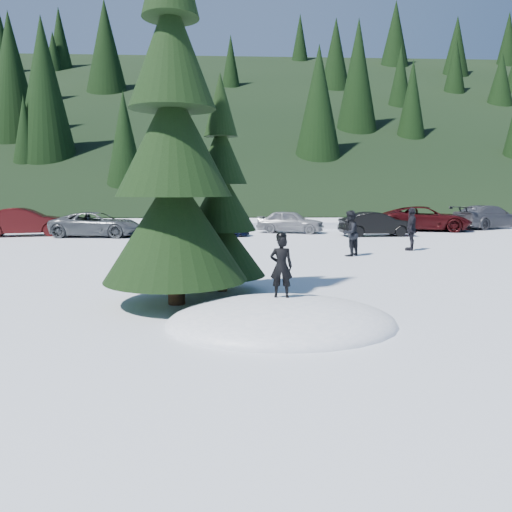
{
  "coord_description": "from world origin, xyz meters",
  "views": [
    {
      "loc": [
        -0.96,
        -9.31,
        2.6
      ],
      "look_at": [
        -0.41,
        1.67,
        1.1
      ],
      "focal_mm": 35.0,
      "sensor_mm": 36.0,
      "label": 1
    }
  ],
  "objects_px": {
    "car_1": "(25,222)",
    "spruce_tall": "(174,155)",
    "adult_1": "(411,229)",
    "car_3": "(210,225)",
    "car_6": "(425,219)",
    "car_2": "(97,224)",
    "car_5": "(376,224)",
    "car_7": "(488,217)",
    "car_4": "(291,222)",
    "spruce_short": "(221,208)",
    "child_skier": "(281,267)",
    "adult_0": "(350,233)"
  },
  "relations": [
    {
      "from": "car_1",
      "to": "spruce_tall",
      "type": "bearing_deg",
      "value": -162.46
    },
    {
      "from": "adult_1",
      "to": "car_3",
      "type": "height_order",
      "value": "adult_1"
    },
    {
      "from": "car_6",
      "to": "car_2",
      "type": "bearing_deg",
      "value": 113.74
    },
    {
      "from": "car_5",
      "to": "car_6",
      "type": "relative_size",
      "value": 0.74
    },
    {
      "from": "car_2",
      "to": "car_7",
      "type": "relative_size",
      "value": 0.92
    },
    {
      "from": "adult_1",
      "to": "car_4",
      "type": "bearing_deg",
      "value": -128.35
    },
    {
      "from": "spruce_short",
      "to": "child_skier",
      "type": "xyz_separation_m",
      "value": [
        1.21,
        -2.96,
        -1.02
      ]
    },
    {
      "from": "adult_0",
      "to": "car_2",
      "type": "height_order",
      "value": "adult_0"
    },
    {
      "from": "car_7",
      "to": "car_2",
      "type": "bearing_deg",
      "value": 75.5
    },
    {
      "from": "child_skier",
      "to": "car_6",
      "type": "distance_m",
      "value": 23.26
    },
    {
      "from": "spruce_short",
      "to": "car_7",
      "type": "height_order",
      "value": "spruce_short"
    },
    {
      "from": "car_6",
      "to": "car_7",
      "type": "bearing_deg",
      "value": -57.26
    },
    {
      "from": "adult_1",
      "to": "car_4",
      "type": "relative_size",
      "value": 0.46
    },
    {
      "from": "car_5",
      "to": "spruce_tall",
      "type": "bearing_deg",
      "value": 145.92
    },
    {
      "from": "spruce_short",
      "to": "child_skier",
      "type": "height_order",
      "value": "spruce_short"
    },
    {
      "from": "spruce_tall",
      "to": "car_7",
      "type": "height_order",
      "value": "spruce_tall"
    },
    {
      "from": "car_3",
      "to": "car_6",
      "type": "distance_m",
      "value": 13.35
    },
    {
      "from": "car_5",
      "to": "car_3",
      "type": "bearing_deg",
      "value": 83.36
    },
    {
      "from": "car_2",
      "to": "car_7",
      "type": "xyz_separation_m",
      "value": [
        23.89,
        4.32,
        0.09
      ]
    },
    {
      "from": "car_7",
      "to": "car_5",
      "type": "bearing_deg",
      "value": 93.73
    },
    {
      "from": "car_1",
      "to": "car_4",
      "type": "height_order",
      "value": "car_1"
    },
    {
      "from": "car_6",
      "to": "car_7",
      "type": "relative_size",
      "value": 1.03
    },
    {
      "from": "car_3",
      "to": "car_5",
      "type": "relative_size",
      "value": 1.09
    },
    {
      "from": "child_skier",
      "to": "car_5",
      "type": "bearing_deg",
      "value": -105.84
    },
    {
      "from": "child_skier",
      "to": "car_1",
      "type": "relative_size",
      "value": 0.26
    },
    {
      "from": "adult_0",
      "to": "adult_1",
      "type": "bearing_deg",
      "value": 160.0
    },
    {
      "from": "adult_1",
      "to": "car_1",
      "type": "height_order",
      "value": "adult_1"
    },
    {
      "from": "spruce_short",
      "to": "car_4",
      "type": "bearing_deg",
      "value": 77.32
    },
    {
      "from": "car_5",
      "to": "car_6",
      "type": "xyz_separation_m",
      "value": [
        3.96,
        3.24,
        0.09
      ]
    },
    {
      "from": "spruce_short",
      "to": "car_2",
      "type": "relative_size",
      "value": 1.12
    },
    {
      "from": "spruce_tall",
      "to": "adult_1",
      "type": "height_order",
      "value": "spruce_tall"
    },
    {
      "from": "car_4",
      "to": "car_1",
      "type": "bearing_deg",
      "value": 113.12
    },
    {
      "from": "spruce_short",
      "to": "adult_0",
      "type": "height_order",
      "value": "spruce_short"
    },
    {
      "from": "car_4",
      "to": "child_skier",
      "type": "bearing_deg",
      "value": -168.82
    },
    {
      "from": "spruce_tall",
      "to": "car_2",
      "type": "bearing_deg",
      "value": 110.39
    },
    {
      "from": "adult_1",
      "to": "car_2",
      "type": "height_order",
      "value": "adult_1"
    },
    {
      "from": "adult_1",
      "to": "car_4",
      "type": "height_order",
      "value": "adult_1"
    },
    {
      "from": "car_5",
      "to": "car_7",
      "type": "distance_m",
      "value": 9.92
    },
    {
      "from": "car_1",
      "to": "car_5",
      "type": "distance_m",
      "value": 19.24
    },
    {
      "from": "car_1",
      "to": "car_7",
      "type": "height_order",
      "value": "car_1"
    },
    {
      "from": "spruce_tall",
      "to": "adult_1",
      "type": "relative_size",
      "value": 4.8
    },
    {
      "from": "spruce_short",
      "to": "car_6",
      "type": "xyz_separation_m",
      "value": [
        12.14,
        17.57,
        -1.35
      ]
    },
    {
      "from": "car_2",
      "to": "car_3",
      "type": "height_order",
      "value": "car_2"
    },
    {
      "from": "child_skier",
      "to": "car_1",
      "type": "bearing_deg",
      "value": -50.15
    },
    {
      "from": "spruce_short",
      "to": "car_2",
      "type": "xyz_separation_m",
      "value": [
        -7.0,
        14.74,
        -1.44
      ]
    },
    {
      "from": "spruce_tall",
      "to": "car_2",
      "type": "distance_m",
      "value": 17.42
    },
    {
      "from": "child_skier",
      "to": "spruce_tall",
      "type": "bearing_deg",
      "value": -29.15
    },
    {
      "from": "adult_0",
      "to": "car_4",
      "type": "bearing_deg",
      "value": -132.07
    },
    {
      "from": "adult_1",
      "to": "car_3",
      "type": "xyz_separation_m",
      "value": [
        -8.71,
        6.79,
        -0.27
      ]
    },
    {
      "from": "car_2",
      "to": "adult_0",
      "type": "bearing_deg",
      "value": -119.1
    }
  ]
}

